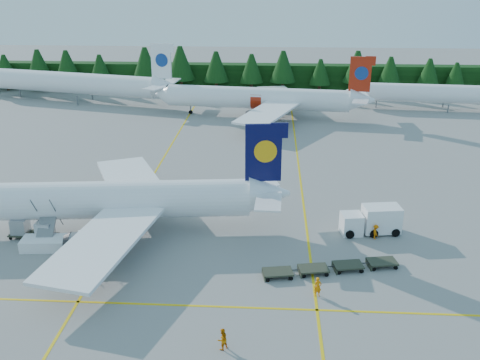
# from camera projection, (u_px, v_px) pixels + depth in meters

# --- Properties ---
(ground) EXTENTS (320.00, 320.00, 0.00)m
(ground) POSITION_uv_depth(u_px,v_px,m) (247.00, 270.00, 49.71)
(ground) COLOR #999894
(ground) RESTS_ON ground
(taxi_stripe_a) EXTENTS (0.25, 120.00, 0.01)m
(taxi_stripe_a) POSITION_uv_depth(u_px,v_px,m) (147.00, 186.00, 69.09)
(taxi_stripe_a) COLOR yellow
(taxi_stripe_a) RESTS_ON ground
(taxi_stripe_b) EXTENTS (0.25, 120.00, 0.01)m
(taxi_stripe_b) POSITION_uv_depth(u_px,v_px,m) (302.00, 190.00, 67.99)
(taxi_stripe_b) COLOR yellow
(taxi_stripe_b) RESTS_ON ground
(taxi_stripe_cross) EXTENTS (80.00, 0.25, 0.01)m
(taxi_stripe_cross) POSITION_uv_depth(u_px,v_px,m) (244.00, 308.00, 44.13)
(taxi_stripe_cross) COLOR yellow
(taxi_stripe_cross) RESTS_ON ground
(treeline_hedge) EXTENTS (220.00, 4.00, 6.00)m
(treeline_hedge) POSITION_uv_depth(u_px,v_px,m) (264.00, 77.00, 124.91)
(treeline_hedge) COLOR black
(treeline_hedge) RESTS_ON ground
(airliner_navy) EXTENTS (39.83, 32.63, 11.59)m
(airliner_navy) POSITION_uv_depth(u_px,v_px,m) (82.00, 201.00, 55.99)
(airliner_navy) COLOR white
(airliner_navy) RESTS_ON ground
(airliner_red) EXTENTS (40.74, 33.36, 11.86)m
(airliner_red) POSITION_uv_depth(u_px,v_px,m) (254.00, 98.00, 101.28)
(airliner_red) COLOR white
(airliner_red) RESTS_ON ground
(airliner_far_left) EXTENTS (43.64, 13.84, 12.90)m
(airliner_far_left) POSITION_uv_depth(u_px,v_px,m) (69.00, 82.00, 113.50)
(airliner_far_left) COLOR white
(airliner_far_left) RESTS_ON ground
(airliner_far_right) EXTENTS (36.72, 6.57, 10.68)m
(airliner_far_right) POSITION_uv_depth(u_px,v_px,m) (432.00, 93.00, 106.73)
(airliner_far_right) COLOR white
(airliner_far_right) RESTS_ON ground
(airstairs) EXTENTS (4.50, 6.11, 3.90)m
(airstairs) POSITION_uv_depth(u_px,v_px,m) (45.00, 239.00, 53.59)
(airstairs) COLOR white
(airstairs) RESTS_ON ground
(service_truck) EXTENTS (6.40, 3.08, 2.97)m
(service_truck) POSITION_uv_depth(u_px,v_px,m) (371.00, 220.00, 56.34)
(service_truck) COLOR white
(service_truck) RESTS_ON ground
(dolly_train) EXTENTS (12.76, 4.56, 0.16)m
(dolly_train) POSITION_uv_depth(u_px,v_px,m) (331.00, 267.00, 49.31)
(dolly_train) COLOR #303527
(dolly_train) RESTS_ON ground
(uld_pair) EXTENTS (5.11, 2.30, 1.73)m
(uld_pair) POSITION_uv_depth(u_px,v_px,m) (33.00, 228.00, 55.19)
(uld_pair) COLOR #303527
(uld_pair) RESTS_ON ground
(crew_a) EXTENTS (0.72, 0.54, 1.78)m
(crew_a) POSITION_uv_depth(u_px,v_px,m) (318.00, 287.00, 45.39)
(crew_a) COLOR orange
(crew_a) RESTS_ON ground
(crew_b) EXTENTS (1.07, 1.05, 1.74)m
(crew_b) POSITION_uv_depth(u_px,v_px,m) (222.00, 339.00, 38.98)
(crew_b) COLOR orange
(crew_b) RESTS_ON ground
(crew_c) EXTENTS (0.52, 0.70, 1.58)m
(crew_c) POSITION_uv_depth(u_px,v_px,m) (376.00, 232.00, 55.25)
(crew_c) COLOR #D56304
(crew_c) RESTS_ON ground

